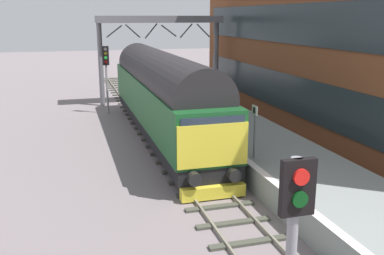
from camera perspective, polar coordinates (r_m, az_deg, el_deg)
name	(u,v)px	position (r m, az deg, el deg)	size (l,w,h in m)	color
ground_plane	(186,166)	(19.67, -0.81, -5.02)	(140.00, 140.00, 0.00)	slate
track_main	(186,165)	(19.65, -0.81, -4.87)	(2.50, 60.00, 0.15)	gray
station_platform	(260,149)	(20.69, 8.86, -2.75)	(4.00, 44.00, 1.01)	gray
diesel_locomotive	(162,93)	(23.70, -3.94, 4.47)	(2.74, 17.73, 4.68)	black
signal_post_mid	(106,70)	(30.26, -11.07, 7.33)	(0.44, 0.22, 4.57)	gray
platform_number_sign	(255,124)	(17.34, 8.13, 0.47)	(0.10, 0.44, 2.12)	slate
overhead_footbridge	(160,26)	(33.53, -4.18, 13.03)	(9.30, 2.00, 6.52)	slate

